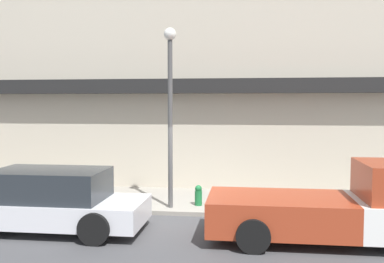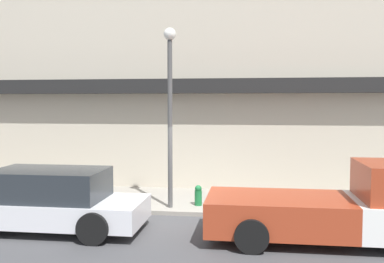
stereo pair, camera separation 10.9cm
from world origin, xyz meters
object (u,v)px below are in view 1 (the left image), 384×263
at_px(fire_hydrant, 198,195).
at_px(parked_car, 50,201).
at_px(street_lamp, 170,95).
at_px(pickup_truck, 345,207).

bearing_deg(fire_hydrant, parked_car, -142.92).
relative_size(fire_hydrant, street_lamp, 0.12).
relative_size(parked_car, fire_hydrant, 7.81).
height_order(fire_hydrant, street_lamp, street_lamp).
distance_m(pickup_truck, street_lamp, 5.65).
bearing_deg(fire_hydrant, pickup_truck, -35.29).
bearing_deg(parked_car, street_lamp, 41.94).
xyz_separation_m(pickup_truck, fire_hydrant, (-3.69, 2.61, -0.39)).
bearing_deg(pickup_truck, parked_car, 178.87).
distance_m(pickup_truck, fire_hydrant, 4.53).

